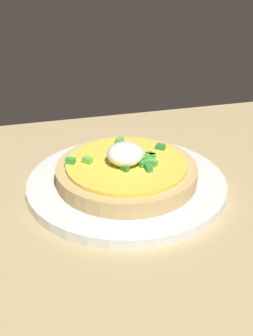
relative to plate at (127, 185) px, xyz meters
The scene contains 3 objects.
dining_table 15.00cm from the plate, 92.33° to the left, with size 128.18×85.16×3.18cm, color tan.
plate is the anchor object (origin of this frame).
pizza 2.29cm from the plate, 23.84° to the left, with size 19.89×19.89×5.78cm.
Camera 1 is at (15.24, 42.43, 38.59)cm, focal length 51.37 mm.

